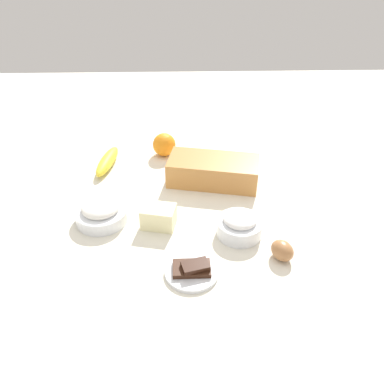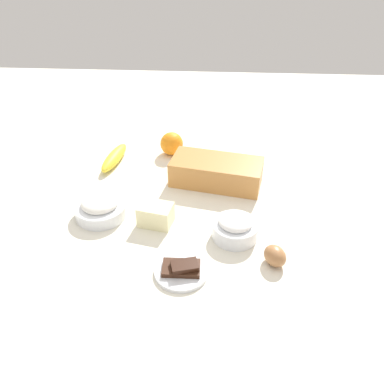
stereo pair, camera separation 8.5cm
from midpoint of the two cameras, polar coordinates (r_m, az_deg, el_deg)
The scene contains 9 objects.
ground_plane at distance 1.20m, azimuth -2.02°, elevation -2.01°, with size 2.40×2.40×0.02m, color silver.
loaf_pan at distance 1.27m, azimuth 1.11°, elevation 3.05°, with size 0.30×0.18×0.08m.
flour_bowl at distance 1.15m, azimuth -14.84°, elevation -2.84°, with size 0.14×0.14×0.06m.
sugar_bowl at distance 1.07m, azimuth 4.52°, elevation -4.70°, with size 0.12×0.12×0.07m.
banana at distance 1.40m, azimuth -13.64°, elevation 4.24°, with size 0.19×0.04×0.04m, color yellow.
orange_fruit at distance 1.42m, azimuth -5.68°, elevation 6.67°, with size 0.08×0.08×0.08m, color orange.
butter_block at distance 1.10m, azimuth -6.96°, elevation -3.54°, with size 0.09×0.06×0.06m, color #F4EDB2.
egg_near_butter at distance 1.02m, azimuth 10.35°, elevation -8.23°, with size 0.05×0.05×0.06m, color #A46E42.
chocolate_plate at distance 0.97m, azimuth -2.53°, elevation -11.10°, with size 0.13×0.13×0.03m.
Camera 1 is at (-0.03, -0.96, 0.71)m, focal length 37.60 mm.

